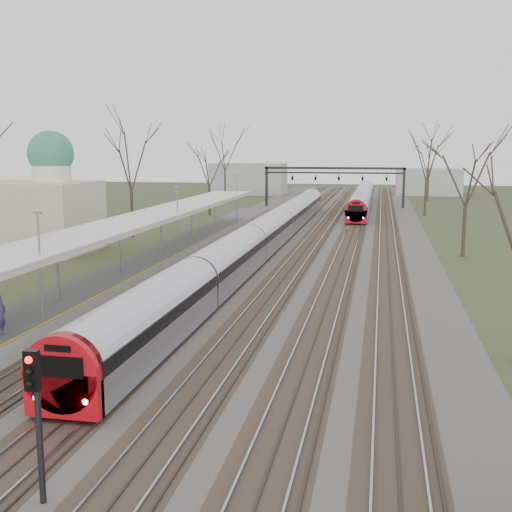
{
  "coord_description": "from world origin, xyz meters",
  "views": [
    {
      "loc": [
        7.3,
        -12.01,
        8.83
      ],
      "look_at": [
        -0.48,
        27.81,
        2.0
      ],
      "focal_mm": 45.0,
      "sensor_mm": 36.0,
      "label": 1
    }
  ],
  "objects_px": {
    "train_near": "(267,233)",
    "signal_post": "(36,404)",
    "passenger": "(1,315)",
    "train_far": "(362,198)"
  },
  "relations": [
    {
      "from": "signal_post",
      "to": "train_far",
      "type": "bearing_deg",
      "value": 86.38
    },
    {
      "from": "train_near",
      "to": "signal_post",
      "type": "bearing_deg",
      "value": -87.6
    },
    {
      "from": "passenger",
      "to": "signal_post",
      "type": "distance_m",
      "value": 12.73
    },
    {
      "from": "passenger",
      "to": "signal_post",
      "type": "bearing_deg",
      "value": -143.65
    },
    {
      "from": "train_far",
      "to": "signal_post",
      "type": "relative_size",
      "value": 11.03
    },
    {
      "from": "train_near",
      "to": "signal_post",
      "type": "relative_size",
      "value": 18.34
    },
    {
      "from": "passenger",
      "to": "train_far",
      "type": "bearing_deg",
      "value": -9.99
    },
    {
      "from": "train_near",
      "to": "signal_post",
      "type": "xyz_separation_m",
      "value": [
        1.75,
        -41.74,
        1.25
      ]
    },
    {
      "from": "train_near",
      "to": "passenger",
      "type": "relative_size",
      "value": 42.34
    },
    {
      "from": "passenger",
      "to": "signal_post",
      "type": "xyz_separation_m",
      "value": [
        7.53,
        -10.22,
        0.84
      ]
    }
  ]
}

